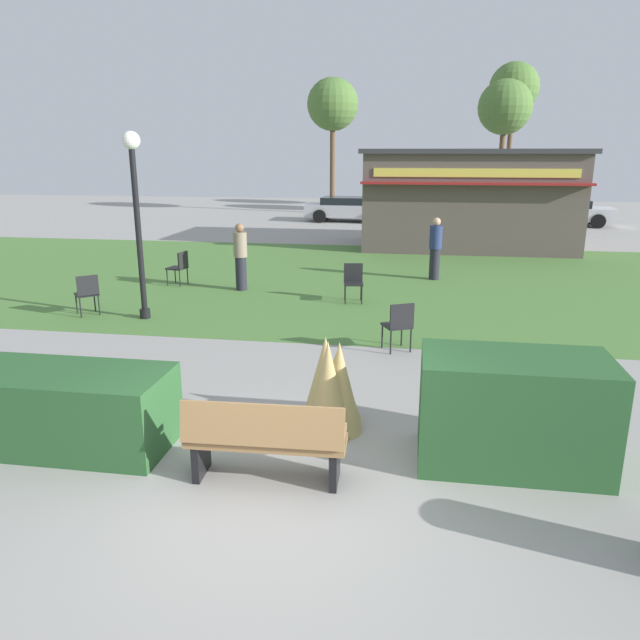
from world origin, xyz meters
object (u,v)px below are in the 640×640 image
Objects in this scene: person_strolling at (240,256)px; tree_center_bg at (514,89)px; cafe_chair_north at (399,323)px; cafe_chair_west at (353,279)px; lamppost_mid at (136,203)px; park_bench at (265,441)px; parked_car_west_slot at (348,208)px; tree_right_bg at (505,108)px; parked_car_center_slot at (451,210)px; parked_car_east_slot at (565,212)px; tree_left_bg at (333,105)px; cafe_chair_center at (180,265)px; food_kiosk at (468,199)px; cafe_chair_east at (87,291)px; person_standing at (435,248)px.

person_strolling is 0.20× the size of tree_center_bg.
tree_center_bg is (5.36, 27.43, 6.27)m from cafe_chair_north.
cafe_chair_west is 0.11× the size of tree_center_bg.
person_strolling reaches higher than cafe_chair_north.
lamppost_mid reaches higher than cafe_chair_north.
park_bench is 0.21× the size of tree_center_bg.
parked_car_west_slot is 9.91m from tree_right_bg.
parked_car_center_slot is at bearing -19.84° from person_strolling.
tree_left_bg reaches higher than parked_car_east_slot.
tree_left_bg reaches higher than cafe_chair_center.
person_strolling is (-6.14, -8.22, -0.89)m from food_kiosk.
cafe_chair_east is 20.63m from parked_car_center_slot.
cafe_chair_north is 20.26m from parked_car_center_slot.
tree_left_bg is (1.31, 19.47, 5.28)m from cafe_chair_center.
person_standing is (6.62, 1.81, 0.33)m from cafe_chair_center.
cafe_chair_east is (-5.40, 5.97, 0.05)m from park_bench.
person_strolling is (-2.86, 8.88, 0.38)m from park_bench.
cafe_chair_west and cafe_chair_north have the same top height.
tree_center_bg is (10.73, 26.06, 4.39)m from lamppost_mid.
cafe_chair_east is 0.20× the size of parked_car_east_slot.
tree_left_bg is at bearing 108.98° from parked_car_west_slot.
parked_car_center_slot is (3.04, 16.65, 0.12)m from cafe_chair_west.
cafe_chair_north is (-2.03, -12.51, -1.23)m from food_kiosk.
food_kiosk is 16.10m from tree_center_bg.
cafe_chair_east is at bearing 179.33° from lamppost_mid.
tree_right_bg reaches higher than cafe_chair_center.
lamppost_mid is at bearing -112.37° from tree_center_bg.
cafe_chair_east is 0.53× the size of person_standing.
park_bench is 0.40× the size of parked_car_west_slot.
person_strolling reaches higher than cafe_chair_center.
lamppost_mid is at bearing -96.54° from parked_car_west_slot.
parked_car_east_slot is (5.15, 7.67, -1.11)m from food_kiosk.
cafe_chair_center is at bearing -118.16° from tree_right_bg.
lamppost_mid is 4.26× the size of cafe_chair_east.
cafe_chair_center is 15.80m from parked_car_west_slot.
cafe_chair_north is 6.45m from person_standing.
lamppost_mid is at bearing -152.84° from cafe_chair_west.
lamppost_mid is at bearing -123.72° from parked_car_east_slot.
tree_left_bg is (-6.41, 3.89, 5.16)m from parked_car_center_slot.
person_strolling is at bearing -112.24° from tree_center_bg.
tree_center_bg is at bearing 18.80° from tree_left_bg.
lamppost_mid is at bearing 165.68° from cafe_chair_north.
tree_left_bg is 1.03× the size of tree_right_bg.
cafe_chair_center is at bearing 98.64° from lamppost_mid.
person_standing reaches higher than parked_car_center_slot.
park_bench is at bearing -100.85° from food_kiosk.
parked_car_east_slot is (6.42, 13.78, -0.22)m from person_standing.
cafe_chair_north is at bearing -95.28° from parked_car_center_slot.
lamppost_mid is 8.08m from person_standing.
tree_right_bg is at bearing -22.90° from person_strolling.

